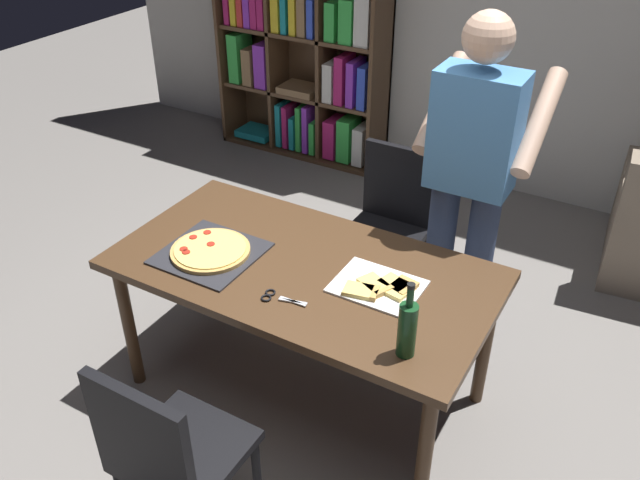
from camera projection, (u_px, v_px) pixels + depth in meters
The scene contains 10 objects.
ground_plane at pixel (305, 389), 3.30m from camera, with size 12.00×12.00×0.00m, color gray.
dining_table at pixel (303, 280), 2.93m from camera, with size 1.67×0.89×0.75m.
chair_near_camera at pixel (168, 452), 2.35m from camera, with size 0.42×0.42×0.90m.
chair_far_side at pixel (390, 217), 3.69m from camera, with size 0.42×0.42×0.90m.
bookshelf at pixel (302, 38), 5.12m from camera, with size 1.40×0.35×1.95m.
person_serving_pizza at pixel (470, 176), 3.07m from camera, with size 0.55×0.54×1.75m.
pepperoni_pizza_on_tray at pixel (210, 251), 2.96m from camera, with size 0.42×0.42×0.04m.
pizza_slices_on_towel at pixel (381, 287), 2.74m from camera, with size 0.36×0.28×0.03m.
wine_bottle at pixel (407, 328), 2.36m from camera, with size 0.07×0.07×0.32m.
kitchen_scissors at pixel (277, 297), 2.69m from camera, with size 0.20×0.09×0.01m.
Camera 1 is at (1.25, -2.01, 2.42)m, focal length 37.23 mm.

